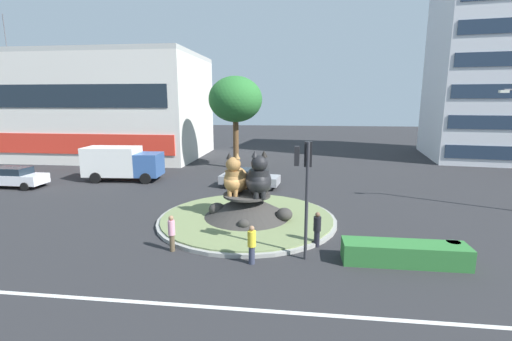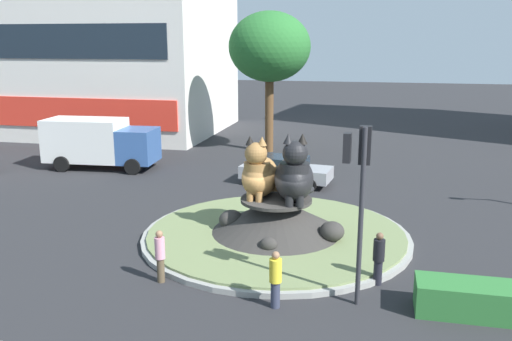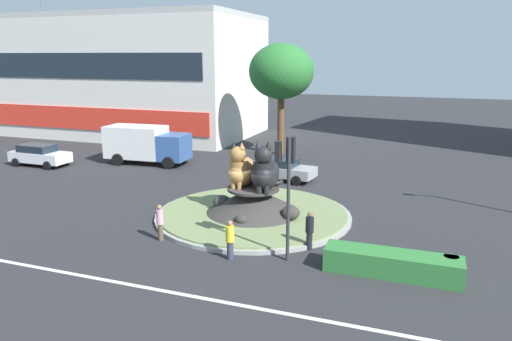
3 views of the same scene
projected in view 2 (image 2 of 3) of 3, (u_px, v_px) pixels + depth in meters
ground_plane at (276, 238)px, 20.40m from camera, size 160.00×160.00×0.00m
roundabout_island at (276, 223)px, 20.27m from camera, size 10.06×10.06×1.56m
cat_statue_tabby at (260, 174)px, 20.05m from camera, size 1.57×2.37×2.39m
cat_statue_black at (294, 176)px, 19.49m from camera, size 1.83×2.77×2.59m
traffic_light_mast at (360, 176)px, 14.52m from camera, size 0.74×0.51×5.07m
shophouse_block at (58, 55)px, 44.56m from camera, size 27.17×14.09×15.98m
broadleaf_tree_behind_island at (270, 47)px, 34.61m from camera, size 5.28×5.28×9.11m
pedestrian_pink_shirt at (160, 255)px, 16.47m from camera, size 0.31×0.31×1.68m
pedestrian_black_shirt at (379, 257)px, 16.31m from camera, size 0.35×0.35×1.67m
pedestrian_yellow_shirt at (275, 278)px, 14.89m from camera, size 0.35×0.35×1.66m
hatchback_near_shophouse at (285, 170)px, 27.78m from camera, size 4.80×2.49×1.45m
delivery_box_truck at (99, 142)px, 31.12m from camera, size 6.53×2.99×2.87m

